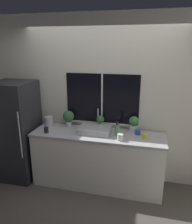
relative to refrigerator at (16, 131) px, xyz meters
name	(u,v)px	position (x,y,z in m)	size (l,w,h in m)	color
ground_plane	(93,194)	(1.41, -0.25, -0.83)	(14.00, 14.00, 0.00)	#4C4742
wall_back	(102,100)	(1.41, 0.39, 0.52)	(8.00, 0.09, 2.70)	beige
wall_left	(22,86)	(-0.60, 1.25, 0.52)	(0.06, 7.00, 2.70)	beige
counter	(98,159)	(1.41, 0.04, -0.38)	(2.07, 0.59, 0.90)	white
refrigerator	(16,131)	(0.00, 0.00, 0.00)	(0.65, 0.68, 1.66)	#232328
sink	(95,130)	(1.36, 0.08, 0.12)	(0.50, 0.41, 0.33)	#ADADB2
potted_plant_left	(68,117)	(0.85, 0.25, 0.23)	(0.19, 0.19, 0.27)	white
potted_plant_center	(100,122)	(1.40, 0.25, 0.19)	(0.13, 0.13, 0.22)	white
potted_plant_right	(134,124)	(1.94, 0.25, 0.21)	(0.15, 0.15, 0.25)	white
soap_bottle	(117,130)	(1.71, 0.04, 0.16)	(0.07, 0.07, 0.21)	#519E5B
mug_yellow	(145,136)	(2.12, 0.03, 0.11)	(0.08, 0.08, 0.08)	gold
mug_white	(120,137)	(1.78, -0.13, 0.12)	(0.09, 0.09, 0.10)	white
mug_blue	(138,132)	(2.02, 0.15, 0.11)	(0.08, 0.08, 0.08)	#3351AD
mug_black	(46,130)	(0.62, -0.11, 0.12)	(0.07, 0.07, 0.09)	black
kettle	(49,121)	(0.52, 0.19, 0.16)	(0.15, 0.15, 0.18)	#B2B2B7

